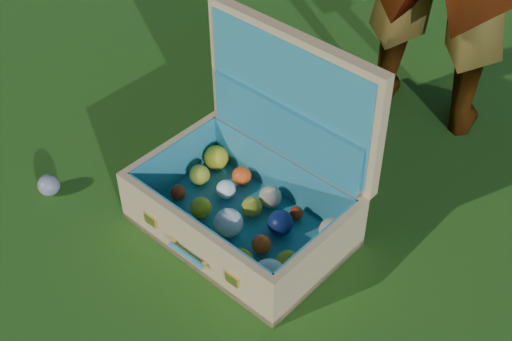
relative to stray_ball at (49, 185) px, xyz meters
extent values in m
plane|color=#215114|center=(0.41, 0.11, -0.03)|extent=(60.00, 60.00, 0.00)
sphere|color=teal|center=(0.00, 0.00, 0.00)|extent=(0.06, 0.06, 0.06)
cube|color=tan|center=(0.55, 0.18, -0.02)|extent=(0.62, 0.46, 0.02)
cube|color=tan|center=(0.53, 0.01, 0.05)|extent=(0.56, 0.11, 0.17)
cube|color=tan|center=(0.58, 0.36, 0.05)|extent=(0.56, 0.11, 0.17)
cube|color=tan|center=(0.29, 0.22, 0.05)|extent=(0.07, 0.33, 0.17)
cube|color=tan|center=(0.82, 0.14, 0.05)|extent=(0.07, 0.33, 0.17)
cube|color=teal|center=(0.55, 0.18, -0.01)|extent=(0.57, 0.41, 0.01)
cube|color=teal|center=(0.53, 0.02, 0.06)|extent=(0.52, 0.09, 0.15)
cube|color=teal|center=(0.58, 0.34, 0.06)|extent=(0.52, 0.09, 0.15)
cube|color=teal|center=(0.30, 0.22, 0.06)|extent=(0.06, 0.33, 0.15)
cube|color=teal|center=(0.81, 0.14, 0.06)|extent=(0.06, 0.33, 0.15)
cube|color=tan|center=(0.59, 0.38, 0.32)|extent=(0.56, 0.13, 0.38)
cube|color=teal|center=(0.58, 0.36, 0.32)|extent=(0.52, 0.09, 0.33)
cube|color=teal|center=(0.58, 0.35, 0.22)|extent=(0.50, 0.10, 0.16)
cube|color=#F2C659|center=(0.38, 0.02, 0.05)|extent=(0.04, 0.01, 0.03)
cube|color=#F2C659|center=(0.67, -0.03, 0.05)|extent=(0.04, 0.01, 0.03)
cylinder|color=teal|center=(0.52, -0.02, 0.04)|extent=(0.12, 0.03, 0.01)
cube|color=#F2C659|center=(0.47, 0.00, 0.04)|extent=(0.01, 0.02, 0.01)
cube|color=#F2C659|center=(0.58, -0.02, 0.04)|extent=(0.01, 0.02, 0.01)
sphere|color=#FF5015|center=(0.32, 0.09, 0.02)|extent=(0.06, 0.06, 0.06)
sphere|color=gold|center=(0.44, 0.08, 0.02)|extent=(0.06, 0.06, 0.06)
sphere|color=gold|center=(0.54, 0.05, 0.02)|extent=(0.05, 0.05, 0.05)
sphere|color=gold|center=(0.65, 0.04, 0.03)|extent=(0.07, 0.07, 0.07)
sphere|color=white|center=(0.74, 0.03, 0.04)|extent=(0.09, 0.09, 0.09)
sphere|color=#AE2B0D|center=(0.35, 0.17, 0.02)|extent=(0.04, 0.04, 0.04)
sphere|color=gold|center=(0.44, 0.15, 0.02)|extent=(0.06, 0.06, 0.06)
sphere|color=white|center=(0.54, 0.14, 0.03)|extent=(0.08, 0.08, 0.08)
sphere|color=#FF5015|center=(0.65, 0.13, 0.02)|extent=(0.05, 0.05, 0.05)
sphere|color=gold|center=(0.75, 0.11, 0.03)|extent=(0.07, 0.07, 0.07)
sphere|color=gold|center=(0.36, 0.25, 0.02)|extent=(0.06, 0.06, 0.06)
sphere|color=white|center=(0.46, 0.25, 0.02)|extent=(0.06, 0.06, 0.06)
sphere|color=gold|center=(0.56, 0.23, 0.02)|extent=(0.06, 0.06, 0.06)
sphere|color=navy|center=(0.66, 0.21, 0.03)|extent=(0.07, 0.07, 0.07)
sphere|color=navy|center=(0.78, 0.19, 0.02)|extent=(0.06, 0.06, 0.06)
sphere|color=gold|center=(0.36, 0.34, 0.03)|extent=(0.07, 0.07, 0.07)
sphere|color=#FF5015|center=(0.46, 0.32, 0.02)|extent=(0.06, 0.06, 0.06)
sphere|color=beige|center=(0.58, 0.29, 0.03)|extent=(0.06, 0.06, 0.06)
sphere|color=#AE2B0D|center=(0.67, 0.28, 0.01)|extent=(0.04, 0.04, 0.04)
sphere|color=beige|center=(0.79, 0.26, 0.03)|extent=(0.08, 0.08, 0.08)
camera|label=1|loc=(1.33, -0.94, 1.42)|focal=50.00mm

